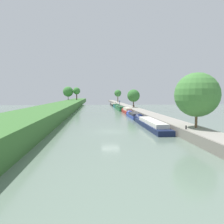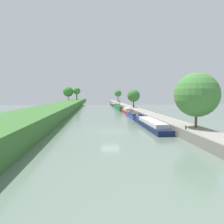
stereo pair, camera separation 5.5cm
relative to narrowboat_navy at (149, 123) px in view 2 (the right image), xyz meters
The scene contains 19 objects.
ground_plane 7.67m from the narrowboat_navy, 149.44° to the right, with size 160.00×160.00×0.00m, color slate.
left_grassy_bank 19.42m from the narrowboat_navy, 168.43° to the right, with size 8.32×260.00×2.41m.
right_towpath 5.12m from the narrowboat_navy, 49.45° to the right, with size 3.31×260.00×1.10m.
stone_quay 4.19m from the narrowboat_navy, 68.27° to the right, with size 0.25×260.00×1.15m.
narrowboat_navy is the anchor object (origin of this frame).
narrowboat_blue 14.83m from the narrowboat_navy, 89.91° to the left, with size 1.99×10.50×1.89m.
narrowboat_red 26.75m from the narrowboat_navy, 89.35° to the left, with size 1.82×10.32×2.00m.
narrowboat_green 40.03m from the narrowboat_navy, 90.07° to the left, with size 2.18×15.45×2.07m.
narrowboat_teal 53.80m from the narrowboat_navy, 89.90° to the left, with size 1.89×12.21×1.93m.
narrowboat_black 69.95m from the narrowboat_navy, 89.86° to the left, with size 2.06×16.09×1.96m.
tree_rightbank_near 10.42m from the narrowboat_navy, 66.37° to the right, with size 5.46×5.46×6.82m.
tree_rightbank_midnear 35.59m from the narrowboat_navy, 83.96° to the left, with size 4.02×4.02×5.76m.
tree_rightbank_midfar 82.09m from the narrowboat_navy, 87.42° to the left, with size 3.68×3.68×6.63m.
tree_leftbank_downstream 84.12m from the narrowboat_navy, 105.48° to the left, with size 5.27×5.27×6.92m.
tree_leftbank_upstream 82.94m from the narrowboat_navy, 102.56° to the left, with size 3.69×3.69×6.53m.
person_walking 62.39m from the narrowboat_navy, 87.81° to the left, with size 0.34×0.34×1.66m.
mooring_bollard_near 9.91m from the narrowboat_navy, 78.46° to the right, with size 0.16×0.16×0.45m.
mooring_bollard_far 76.99m from the narrowboat_navy, 88.53° to the left, with size 0.16×0.16×0.45m.
park_bench 39.69m from the narrowboat_navy, 83.44° to the left, with size 0.44×1.50×0.47m.
Camera 2 is at (-2.21, -30.73, 5.22)m, focal length 35.16 mm.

